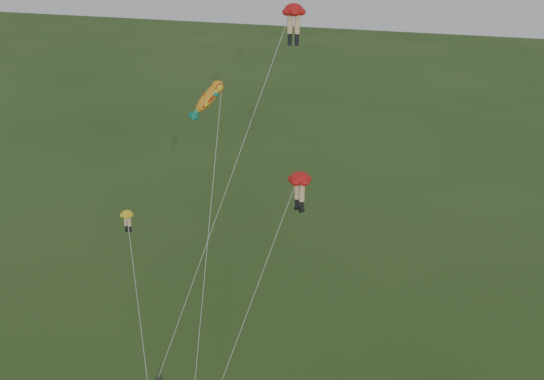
% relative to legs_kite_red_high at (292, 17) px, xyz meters
% --- Properties ---
extents(legs_kite_red_high, '(6.23, 13.75, 22.79)m').
position_rel_legs_kite_red_high_xyz_m(legs_kite_red_high, '(0.00, 0.00, 0.00)').
color(legs_kite_red_high, red).
rests_on(legs_kite_red_high, ground).
extents(legs_kite_red_mid, '(4.38, 8.81, 13.12)m').
position_rel_legs_kite_red_high_xyz_m(legs_kite_red_mid, '(2.29, -5.68, -9.53)').
color(legs_kite_red_mid, red).
rests_on(legs_kite_red_mid, ground).
extents(legs_kite_yellow, '(6.42, 9.10, 9.77)m').
position_rel_legs_kite_red_high_xyz_m(legs_kite_yellow, '(-8.91, -8.42, -12.95)').
color(legs_kite_yellow, yellow).
rests_on(legs_kite_yellow, ground).
extents(fish_kite, '(3.95, 11.88, 18.42)m').
position_rel_legs_kite_red_high_xyz_m(fish_kite, '(-4.30, -4.47, -4.84)').
color(fish_kite, yellow).
rests_on(fish_kite, ground).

